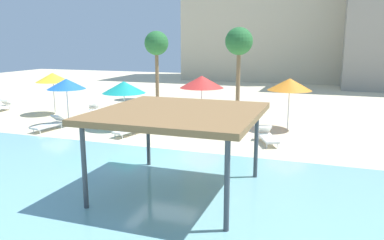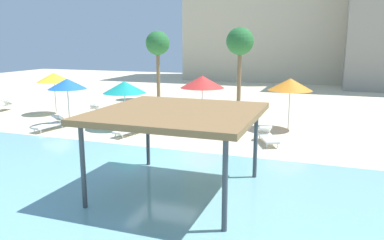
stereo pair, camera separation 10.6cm
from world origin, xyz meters
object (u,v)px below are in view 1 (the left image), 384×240
(lounge_chair_5, at_px, (93,110))
(palm_tree_0, at_px, (239,43))
(lounge_chair_1, at_px, (50,124))
(lounge_chair_3, at_px, (131,128))
(shade_pavilion, at_px, (179,115))
(beach_umbrella_teal_4, at_px, (124,87))
(palm_tree_1, at_px, (157,44))
(beach_umbrella_yellow_6, at_px, (53,77))
(beach_umbrella_blue_3, at_px, (66,84))
(beach_umbrella_orange_0, at_px, (290,84))
(lounge_chair_4, at_px, (267,136))
(beach_umbrella_red_1, at_px, (202,82))
(lounge_chair_0, at_px, (1,106))

(lounge_chair_5, distance_m, palm_tree_0, 10.77)
(lounge_chair_1, xyz_separation_m, lounge_chair_3, (4.58, 0.47, 0.00))
(shade_pavilion, relative_size, lounge_chair_5, 2.44)
(beach_umbrella_teal_4, distance_m, lounge_chair_5, 4.93)
(palm_tree_0, xyz_separation_m, palm_tree_1, (-7.02, 1.82, -0.14))
(shade_pavilion, height_order, beach_umbrella_yellow_6, beach_umbrella_yellow_6)
(shade_pavilion, distance_m, lounge_chair_3, 8.24)
(lounge_chair_3, xyz_separation_m, lounge_chair_5, (-4.73, 3.78, 0.00))
(shade_pavilion, relative_size, beach_umbrella_yellow_6, 1.78)
(beach_umbrella_yellow_6, xyz_separation_m, lounge_chair_5, (2.56, 0.46, -2.05))
(beach_umbrella_blue_3, relative_size, palm_tree_1, 0.49)
(lounge_chair_5, height_order, palm_tree_0, palm_tree_0)
(beach_umbrella_blue_3, bearing_deg, lounge_chair_1, -105.40)
(beach_umbrella_orange_0, xyz_separation_m, lounge_chair_5, (-12.10, -0.10, -2.09))
(beach_umbrella_blue_3, height_order, lounge_chair_4, beach_umbrella_blue_3)
(beach_umbrella_teal_4, height_order, palm_tree_1, palm_tree_1)
(beach_umbrella_yellow_6, distance_m, palm_tree_1, 9.03)
(beach_umbrella_orange_0, height_order, palm_tree_0, palm_tree_0)
(beach_umbrella_red_1, height_order, lounge_chair_3, beach_umbrella_red_1)
(beach_umbrella_teal_4, xyz_separation_m, lounge_chair_3, (0.99, -1.20, -1.91))
(beach_umbrella_blue_3, bearing_deg, lounge_chair_5, 98.64)
(beach_umbrella_orange_0, height_order, palm_tree_1, palm_tree_1)
(shade_pavilion, xyz_separation_m, palm_tree_1, (-8.68, 17.52, 1.92))
(lounge_chair_1, relative_size, lounge_chair_5, 1.00)
(beach_umbrella_yellow_6, bearing_deg, shade_pavilion, -37.67)
(lounge_chair_1, relative_size, lounge_chair_3, 0.99)
(lounge_chair_5, bearing_deg, lounge_chair_0, -111.67)
(beach_umbrella_red_1, relative_size, palm_tree_1, 0.51)
(lounge_chair_3, bearing_deg, lounge_chair_4, 109.02)
(lounge_chair_1, bearing_deg, beach_umbrella_red_1, 126.66)
(lounge_chair_0, height_order, lounge_chair_3, same)
(palm_tree_1, bearing_deg, beach_umbrella_teal_4, -75.25)
(beach_umbrella_yellow_6, bearing_deg, lounge_chair_4, -10.67)
(beach_umbrella_orange_0, height_order, lounge_chair_5, beach_umbrella_orange_0)
(beach_umbrella_red_1, bearing_deg, beach_umbrella_blue_3, -157.82)
(beach_umbrella_yellow_6, distance_m, lounge_chair_4, 14.42)
(palm_tree_1, bearing_deg, lounge_chair_4, -45.72)
(beach_umbrella_blue_3, height_order, palm_tree_0, palm_tree_0)
(shade_pavilion, xyz_separation_m, beach_umbrella_orange_0, (2.35, 10.06, -0.05))
(beach_umbrella_teal_4, xyz_separation_m, beach_umbrella_yellow_6, (-6.30, 2.12, 0.14))
(beach_umbrella_blue_3, relative_size, beach_umbrella_yellow_6, 0.99)
(beach_umbrella_orange_0, distance_m, beach_umbrella_yellow_6, 14.67)
(beach_umbrella_blue_3, bearing_deg, beach_umbrella_teal_4, 8.84)
(beach_umbrella_blue_3, bearing_deg, lounge_chair_3, -9.24)
(palm_tree_1, bearing_deg, lounge_chair_3, -72.13)
(beach_umbrella_blue_3, xyz_separation_m, lounge_chair_0, (-7.18, 2.27, -2.02))
(lounge_chair_3, relative_size, palm_tree_1, 0.36)
(beach_umbrella_teal_4, xyz_separation_m, lounge_chair_1, (-3.59, -1.67, -1.91))
(shade_pavilion, bearing_deg, beach_umbrella_teal_4, 129.14)
(lounge_chair_5, bearing_deg, palm_tree_0, 96.76)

